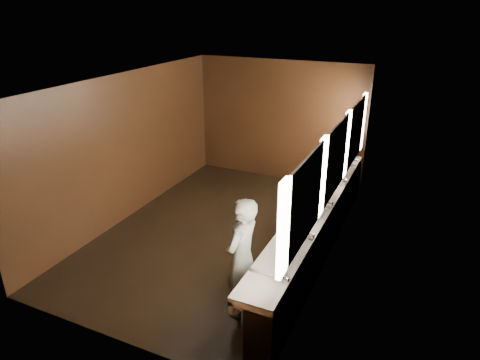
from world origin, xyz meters
The scene contains 10 objects.
floor centered at (0.00, 0.00, 0.00)m, with size 6.00×6.00×0.00m, color black.
ceiling centered at (0.00, 0.00, 2.80)m, with size 4.00×6.00×0.02m, color #2D2D2B.
wall_back centered at (0.00, 3.00, 1.40)m, with size 4.00×0.02×2.80m, color black.
wall_front centered at (0.00, -3.00, 1.40)m, with size 4.00×0.02×2.80m, color black.
wall_left centered at (-2.00, 0.00, 1.40)m, with size 0.02×6.00×2.80m, color black.
wall_right centered at (2.00, 0.00, 1.40)m, with size 0.02×6.00×2.80m, color black.
sink_counter centered at (1.79, 0.00, 0.50)m, with size 0.55×5.40×1.01m.
mirror_band centered at (1.98, 0.00, 1.75)m, with size 0.06×5.03×1.15m.
person centered at (1.23, -1.81, 0.85)m, with size 0.62×0.41×1.70m, color #84A2C5.
trash_bin centered at (1.58, -0.63, 0.30)m, with size 0.39×0.39×0.61m, color black.
Camera 1 is at (3.21, -6.20, 4.00)m, focal length 32.00 mm.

